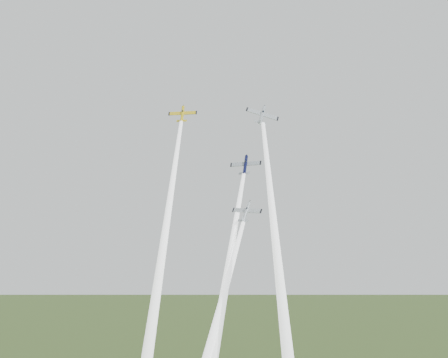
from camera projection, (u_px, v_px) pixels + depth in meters
The scene contains 8 objects.
plane_yellow at pixel (182, 114), 153.15m from camera, with size 7.89×7.83×1.24m, color yellow, non-canonical shape.
smoke_trail_yellow at pixel (165, 232), 126.04m from camera, with size 2.36×2.36×74.04m, color white, non-canonical shape.
plane_navy at pixel (245, 165), 143.10m from camera, with size 8.10×8.04×1.27m, color #0C0E35, non-canonical shape.
smoke_trail_navy at pixel (226, 281), 120.37m from camera, with size 2.36×2.36×62.75m, color white, non-canonical shape.
plane_silver_right at pixel (262, 115), 139.18m from camera, with size 8.38×8.32×1.31m, color silver, non-canonical shape.
smoke_trail_silver_right at pixel (276, 246), 112.20m from camera, with size 2.36×2.36×73.50m, color white, non-canonical shape.
plane_silver_low at pixel (246, 212), 131.12m from camera, with size 7.33×7.27×1.15m, color #B7BEC6, non-canonical shape.
smoke_trail_silver_low at pixel (214, 332), 111.86m from camera, with size 2.36×2.36×55.16m, color white, non-canonical shape.
Camera 1 is at (37.32, -134.65, 74.38)m, focal length 45.00 mm.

